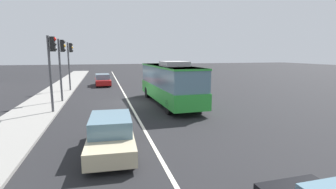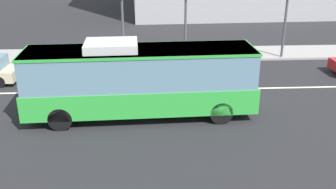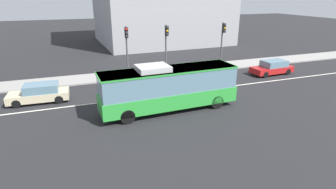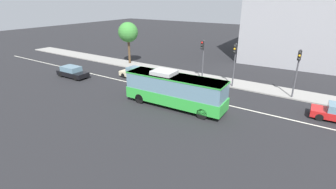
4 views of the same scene
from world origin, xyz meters
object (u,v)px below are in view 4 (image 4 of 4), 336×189
object	(u,v)px
transit_bus	(175,89)
sedan_beige	(136,73)
traffic_light_far_corner	(234,58)
street_tree_kerbside_left	(128,33)
sedan_black	(72,72)
traffic_light_near_corner	(298,66)
traffic_light_mid_block	(203,54)

from	to	relation	value
transit_bus	sedan_beige	size ratio (longest dim) A/B	2.20
sedan_beige	traffic_light_far_corner	bearing A→B (deg)	-161.22
street_tree_kerbside_left	sedan_black	bearing A→B (deg)	-99.09
transit_bus	traffic_light_near_corner	size ratio (longest dim) A/B	1.94
traffic_light_mid_block	traffic_light_far_corner	world-z (taller)	same
sedan_beige	traffic_light_mid_block	xyz separation A→B (m)	(7.81, 3.45, 2.84)
transit_bus	traffic_light_near_corner	bearing A→B (deg)	40.12
transit_bus	street_tree_kerbside_left	world-z (taller)	street_tree_kerbside_left
sedan_black	transit_bus	bearing A→B (deg)	-3.54
sedan_black	traffic_light_near_corner	world-z (taller)	traffic_light_near_corner
transit_bus	traffic_light_far_corner	bearing A→B (deg)	69.29
transit_bus	traffic_light_near_corner	distance (m)	12.69
sedan_black	traffic_light_mid_block	xyz separation A→B (m)	(15.28, 7.72, 2.84)
traffic_light_far_corner	street_tree_kerbside_left	xyz separation A→B (m)	(-17.74, 2.00, 1.38)
sedan_black	street_tree_kerbside_left	size ratio (longest dim) A/B	0.70
street_tree_kerbside_left	traffic_light_mid_block	bearing A→B (deg)	-8.16
sedan_beige	traffic_light_near_corner	distance (m)	18.85
traffic_light_far_corner	transit_bus	bearing A→B (deg)	-18.25
sedan_black	sedan_beige	bearing A→B (deg)	28.50
traffic_light_near_corner	traffic_light_far_corner	distance (m)	6.49
sedan_black	sedan_beige	xyz separation A→B (m)	(7.48, 4.27, 0.00)
sedan_beige	street_tree_kerbside_left	xyz separation A→B (m)	(-5.93, 5.42, 4.22)
traffic_light_far_corner	street_tree_kerbside_left	bearing A→B (deg)	-96.11
sedan_beige	traffic_light_far_corner	distance (m)	12.62
transit_bus	street_tree_kerbside_left	size ratio (longest dim) A/B	1.55
sedan_black	traffic_light_near_corner	distance (m)	27.08
traffic_light_mid_block	traffic_light_far_corner	distance (m)	4.00
sedan_black	sedan_beige	world-z (taller)	same
sedan_black	traffic_light_near_corner	bearing A→B (deg)	15.58
traffic_light_near_corner	traffic_light_far_corner	size ratio (longest dim) A/B	1.00
sedan_black	traffic_light_far_corner	bearing A→B (deg)	20.51
sedan_beige	traffic_light_mid_block	world-z (taller)	traffic_light_mid_block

